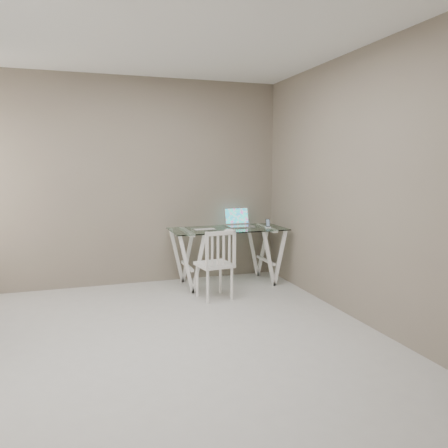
# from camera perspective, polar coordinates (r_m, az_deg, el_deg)

# --- Properties ---
(room) EXTENTS (4.50, 4.52, 2.71)m
(room) POSITION_cam_1_polar(r_m,az_deg,el_deg) (3.62, -9.17, 9.91)
(room) COLOR #B2B0AB
(room) RESTS_ON ground
(desk) EXTENTS (1.50, 0.70, 0.75)m
(desk) POSITION_cam_1_polar(r_m,az_deg,el_deg) (5.79, 0.48, -4.14)
(desk) COLOR silver
(desk) RESTS_ON ground
(chair) EXTENTS (0.43, 0.43, 0.83)m
(chair) POSITION_cam_1_polar(r_m,az_deg,el_deg) (5.09, -0.95, -4.91)
(chair) COLOR white
(chair) RESTS_ON ground
(laptop) EXTENTS (0.36, 0.31, 0.25)m
(laptop) POSITION_cam_1_polar(r_m,az_deg,el_deg) (5.95, 1.94, 0.29)
(laptop) COLOR silver
(laptop) RESTS_ON desk
(keyboard) EXTENTS (0.28, 0.12, 0.01)m
(keyboard) POSITION_cam_1_polar(r_m,az_deg,el_deg) (5.63, -2.56, -0.71)
(keyboard) COLOR silver
(keyboard) RESTS_ON desk
(mouse) EXTENTS (0.12, 0.07, 0.04)m
(mouse) POSITION_cam_1_polar(r_m,az_deg,el_deg) (5.43, 0.65, -0.83)
(mouse) COLOR silver
(mouse) RESTS_ON desk
(phone_dock) EXTENTS (0.06, 0.06, 0.12)m
(phone_dock) POSITION_cam_1_polar(r_m,az_deg,el_deg) (5.82, 5.75, -0.17)
(phone_dock) COLOR white
(phone_dock) RESTS_ON desk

